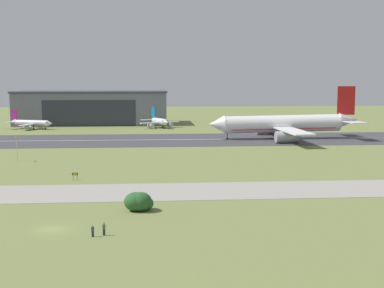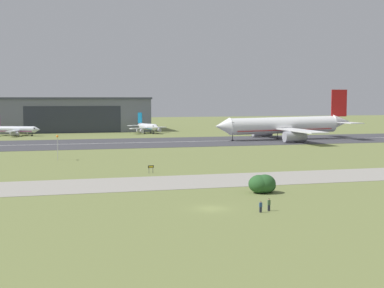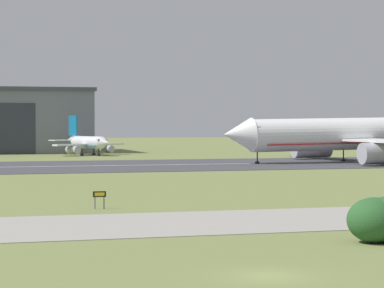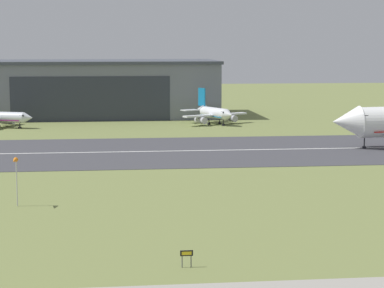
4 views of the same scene
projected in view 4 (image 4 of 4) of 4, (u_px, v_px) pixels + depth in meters
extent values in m
plane|color=olive|center=(185.00, 219.00, 90.74)|extent=(611.05, 611.05, 0.00)
cube|color=#3D3D42|center=(154.00, 151.00, 147.87)|extent=(371.05, 42.36, 0.06)
cube|color=silver|center=(154.00, 151.00, 147.86)|extent=(333.94, 0.70, 0.01)
cube|color=slate|center=(92.00, 90.00, 219.71)|extent=(72.27, 31.81, 15.42)
cube|color=#424751|center=(91.00, 62.00, 218.62)|extent=(73.27, 32.81, 0.90)
cube|color=#2D333D|center=(91.00, 99.00, 204.20)|extent=(43.36, 0.12, 12.34)
cone|color=white|center=(346.00, 121.00, 150.92)|extent=(5.86, 6.39, 6.32)
cube|color=black|center=(361.00, 115.00, 151.18)|extent=(1.24, 5.33, 0.45)
cylinder|color=black|center=(364.00, 142.00, 152.05)|extent=(0.24, 0.24, 2.47)
cylinder|color=black|center=(364.00, 147.00, 152.19)|extent=(0.84, 0.84, 0.44)
cylinder|color=silver|center=(215.00, 113.00, 196.96)|extent=(7.04, 10.35, 2.85)
cone|color=silver|center=(229.00, 115.00, 191.67)|extent=(3.69, 3.56, 2.85)
cone|color=silver|center=(201.00, 109.00, 202.53)|extent=(3.82, 4.20, 2.57)
cube|color=black|center=(226.00, 112.00, 192.77)|extent=(2.66, 2.06, 0.44)
cube|color=#146B9E|center=(215.00, 116.00, 197.06)|extent=(6.47, 9.37, 0.20)
cube|color=silver|center=(198.00, 116.00, 193.89)|extent=(8.22, 5.42, 0.40)
cylinder|color=#A8A8B2|center=(201.00, 120.00, 194.06)|extent=(3.23, 4.11, 1.77)
cube|color=silver|center=(232.00, 114.00, 199.82)|extent=(8.22, 5.42, 0.40)
cylinder|color=#A8A8B2|center=(231.00, 118.00, 199.29)|extent=(3.23, 4.11, 1.77)
cube|color=#146B9E|center=(202.00, 97.00, 201.66)|extent=(1.63, 2.90, 4.85)
cube|color=silver|center=(190.00, 110.00, 200.51)|extent=(5.11, 4.37, 0.24)
cube|color=silver|center=(212.00, 109.00, 204.39)|extent=(5.11, 4.37, 0.24)
cylinder|color=black|center=(223.00, 123.00, 194.04)|extent=(0.24, 0.24, 1.64)
cylinder|color=black|center=(223.00, 125.00, 194.12)|extent=(0.84, 0.84, 0.44)
cylinder|color=black|center=(209.00, 122.00, 196.59)|extent=(0.24, 0.24, 1.64)
cylinder|color=black|center=(209.00, 124.00, 196.67)|extent=(0.84, 0.84, 0.44)
cylinder|color=black|center=(220.00, 121.00, 198.43)|extent=(0.24, 0.24, 1.64)
cylinder|color=black|center=(220.00, 123.00, 198.51)|extent=(0.84, 0.84, 0.44)
cone|color=silver|center=(28.00, 118.00, 187.07)|extent=(3.20, 3.35, 2.67)
cube|color=black|center=(23.00, 115.00, 187.32)|extent=(1.83, 2.51, 0.44)
cube|color=silver|center=(7.00, 117.00, 194.09)|extent=(5.01, 7.84, 0.40)
cylinder|color=#A8A8B2|center=(8.00, 121.00, 193.54)|extent=(3.84, 2.78, 1.66)
cylinder|color=black|center=(20.00, 126.00, 187.93)|extent=(0.24, 0.24, 1.47)
cylinder|color=black|center=(20.00, 128.00, 188.00)|extent=(0.84, 0.84, 0.44)
cylinder|color=#B7B7BC|center=(17.00, 182.00, 97.80)|extent=(0.14, 0.14, 6.47)
cone|color=orange|center=(14.00, 161.00, 96.35)|extent=(0.74, 1.86, 0.60)
cylinder|color=#4C4C51|center=(182.00, 262.00, 71.21)|extent=(0.10, 0.10, 1.12)
cylinder|color=#4C4C51|center=(191.00, 261.00, 71.31)|extent=(0.10, 0.10, 1.12)
cube|color=black|center=(187.00, 253.00, 71.15)|extent=(1.23, 0.12, 0.54)
cube|color=yellow|center=(187.00, 253.00, 71.09)|extent=(0.94, 0.02, 0.32)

